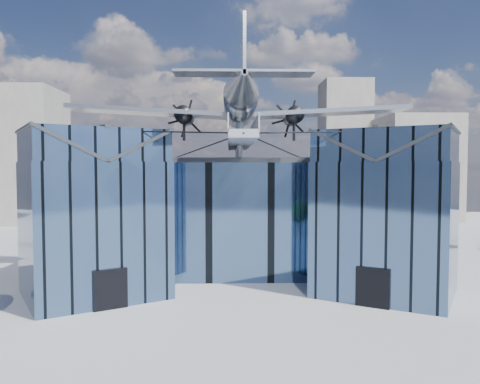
{
  "coord_description": "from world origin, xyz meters",
  "views": [
    {
      "loc": [
        -0.87,
        -34.27,
        9.1
      ],
      "look_at": [
        0.0,
        2.0,
        7.2
      ],
      "focal_mm": 35.0,
      "sensor_mm": 36.0,
      "label": 1
    }
  ],
  "objects": [
    {
      "name": "ground_plane",
      "position": [
        0.0,
        0.0,
        0.0
      ],
      "size": [
        120.0,
        120.0,
        0.0
      ],
      "primitive_type": "plane",
      "color": "#939498"
    },
    {
      "name": "museum",
      "position": [
        0.0,
        5.82,
        5.54
      ],
      "size": [
        32.88,
        24.5,
        17.6
      ],
      "color": "#425E87",
      "rests_on": "ground"
    },
    {
      "name": "bg_towers",
      "position": [
        1.45,
        50.49,
        10.01
      ],
      "size": [
        77.0,
        24.5,
        26.0
      ],
      "color": "gray",
      "rests_on": "ground"
    }
  ]
}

